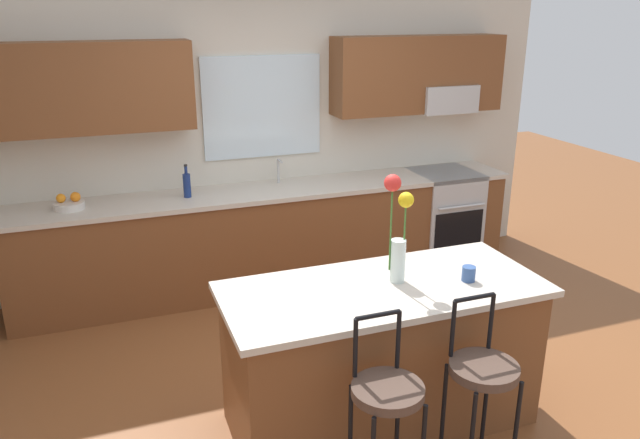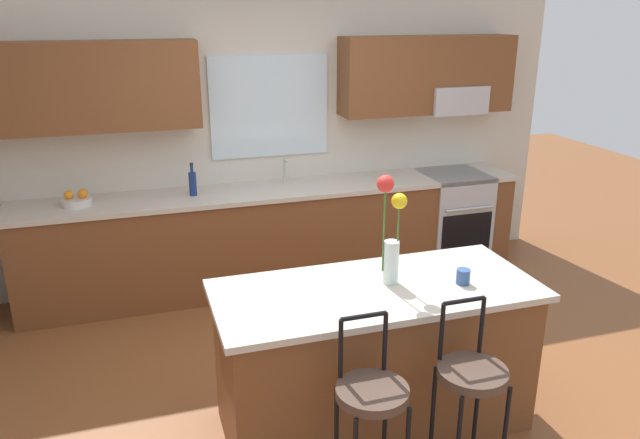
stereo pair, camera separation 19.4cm
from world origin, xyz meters
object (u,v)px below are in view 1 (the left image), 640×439
kitchen_island (381,355)px  flower_vase (398,231)px  oven_range (443,216)px  mug_ceramic (469,274)px  bar_stool_near (387,399)px  fruit_bowl_oranges (69,204)px  bottle_olive_oil (187,185)px  bar_stool_middle (482,377)px

kitchen_island → flower_vase: flower_vase is taller
oven_range → mug_ceramic: (-1.21, -2.25, 0.51)m
oven_range → flower_vase: flower_vase is taller
flower_vase → bar_stool_near: bearing=-119.3°
mug_ceramic → fruit_bowl_oranges: 3.18m
kitchen_island → fruit_bowl_oranges: 2.82m
kitchen_island → flower_vase: (0.10, 0.04, 0.78)m
bar_stool_near → mug_ceramic: bearing=33.8°
fruit_bowl_oranges → bottle_olive_oil: bearing=0.0°
mug_ceramic → bottle_olive_oil: (-1.29, 2.27, 0.07)m
fruit_bowl_oranges → bottle_olive_oil: 0.94m
kitchen_island → oven_range: bearing=51.5°
bar_stool_near → mug_ceramic: (0.77, 0.52, 0.33)m
bar_stool_near → bar_stool_middle: same height
oven_range → fruit_bowl_oranges: fruit_bowl_oranges is taller
bottle_olive_oil → bar_stool_middle: bearing=-69.0°
kitchen_island → flower_vase: 0.78m
fruit_bowl_oranges → bottle_olive_oil: bottle_olive_oil is taller
kitchen_island → fruit_bowl_oranges: size_ratio=7.86×
oven_range → mug_ceramic: size_ratio=10.22×
flower_vase → mug_ceramic: flower_vase is taller
bar_stool_middle → bottle_olive_oil: bottle_olive_oil is taller
kitchen_island → bar_stool_near: 0.70m
bar_stool_near → bar_stool_middle: 0.55m
flower_vase → bottle_olive_oil: bearing=112.7°
oven_range → kitchen_island: same height
oven_range → bottle_olive_oil: (-2.50, 0.02, 0.57)m
bar_stool_middle → bottle_olive_oil: bearing=111.0°
oven_range → kitchen_island: 2.74m
bar_stool_middle → mug_ceramic: (0.22, 0.52, 0.33)m
bar_stool_middle → flower_vase: bearing=105.3°
oven_range → flower_vase: bearing=-127.4°
bar_stool_near → flower_vase: (0.37, 0.66, 0.60)m
bar_stool_near → fruit_bowl_oranges: (-1.46, 2.79, 0.33)m
oven_range → mug_ceramic: mug_ceramic is taller
kitchen_island → bar_stool_near: (-0.27, -0.62, 0.17)m
oven_range → bottle_olive_oil: size_ratio=3.24×
mug_ceramic → bottle_olive_oil: bottle_olive_oil is taller
bottle_olive_oil → mug_ceramic: bearing=-60.3°
bar_stool_near → bottle_olive_oil: bottle_olive_oil is taller
kitchen_island → fruit_bowl_oranges: fruit_bowl_oranges is taller
oven_range → bottle_olive_oil: bearing=179.4°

